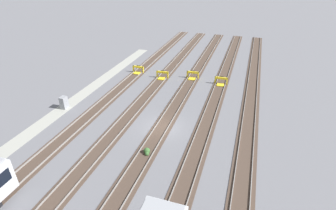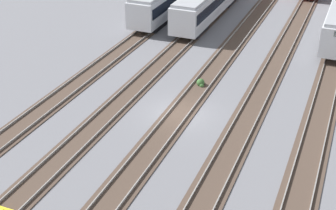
{
  "view_description": "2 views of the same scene",
  "coord_description": "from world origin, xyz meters",
  "px_view_note": "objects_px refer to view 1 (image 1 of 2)",
  "views": [
    {
      "loc": [
        23.7,
        8.41,
        16.83
      ],
      "look_at": [
        -2.16,
        0.0,
        1.8
      ],
      "focal_mm": 28.0,
      "sensor_mm": 36.0,
      "label": 1
    },
    {
      "loc": [
        -27.33,
        -10.45,
        16.91
      ],
      "look_at": [
        -2.16,
        0.0,
        1.8
      ],
      "focal_mm": 50.0,
      "sensor_mm": 36.0,
      "label": 2
    }
  ],
  "objects_px": {
    "bumper_stop_middle_track": "(192,76)",
    "weed_clump": "(147,151)",
    "bumper_stop_near_inner_track": "(162,76)",
    "bumper_stop_far_inner_track": "(221,82)",
    "bumper_stop_nearest_track": "(138,70)",
    "electrical_cabinet": "(64,103)"
  },
  "relations": [
    {
      "from": "electrical_cabinet",
      "to": "weed_clump",
      "type": "distance_m",
      "value": 14.58
    },
    {
      "from": "electrical_cabinet",
      "to": "weed_clump",
      "type": "xyz_separation_m",
      "value": [
        5.22,
        13.61,
        -0.56
      ]
    },
    {
      "from": "electrical_cabinet",
      "to": "bumper_stop_nearest_track",
      "type": "bearing_deg",
      "value": 163.74
    },
    {
      "from": "bumper_stop_nearest_track",
      "to": "bumper_stop_near_inner_track",
      "type": "relative_size",
      "value": 1.0
    },
    {
      "from": "bumper_stop_middle_track",
      "to": "electrical_cabinet",
      "type": "relative_size",
      "value": 1.25
    },
    {
      "from": "bumper_stop_near_inner_track",
      "to": "bumper_stop_middle_track",
      "type": "height_order",
      "value": "same"
    },
    {
      "from": "bumper_stop_middle_track",
      "to": "weed_clump",
      "type": "xyz_separation_m",
      "value": [
        19.77,
        0.06,
        -0.27
      ]
    },
    {
      "from": "bumper_stop_nearest_track",
      "to": "bumper_stop_middle_track",
      "type": "xyz_separation_m",
      "value": [
        -0.46,
        9.44,
        0.0
      ]
    },
    {
      "from": "bumper_stop_near_inner_track",
      "to": "bumper_stop_far_inner_track",
      "type": "relative_size",
      "value": 1.0
    },
    {
      "from": "bumper_stop_near_inner_track",
      "to": "bumper_stop_middle_track",
      "type": "distance_m",
      "value": 4.92
    },
    {
      "from": "bumper_stop_middle_track",
      "to": "bumper_stop_far_inner_track",
      "type": "relative_size",
      "value": 1.0
    },
    {
      "from": "bumper_stop_near_inner_track",
      "to": "bumper_stop_far_inner_track",
      "type": "distance_m",
      "value": 9.43
    },
    {
      "from": "bumper_stop_far_inner_track",
      "to": "electrical_cabinet",
      "type": "height_order",
      "value": "electrical_cabinet"
    },
    {
      "from": "bumper_stop_near_inner_track",
      "to": "electrical_cabinet",
      "type": "xyz_separation_m",
      "value": [
        13.1,
        -8.84,
        0.29
      ]
    },
    {
      "from": "bumper_stop_far_inner_track",
      "to": "weed_clump",
      "type": "distance_m",
      "value": 19.39
    },
    {
      "from": "bumper_stop_nearest_track",
      "to": "electrical_cabinet",
      "type": "height_order",
      "value": "electrical_cabinet"
    },
    {
      "from": "bumper_stop_near_inner_track",
      "to": "bumper_stop_far_inner_track",
      "type": "height_order",
      "value": "same"
    },
    {
      "from": "bumper_stop_nearest_track",
      "to": "bumper_stop_middle_track",
      "type": "height_order",
      "value": "same"
    },
    {
      "from": "bumper_stop_near_inner_track",
      "to": "electrical_cabinet",
      "type": "distance_m",
      "value": 15.81
    },
    {
      "from": "bumper_stop_far_inner_track",
      "to": "bumper_stop_near_inner_track",
      "type": "bearing_deg",
      "value": -86.99
    },
    {
      "from": "bumper_stop_near_inner_track",
      "to": "weed_clump",
      "type": "distance_m",
      "value": 18.94
    },
    {
      "from": "bumper_stop_near_inner_track",
      "to": "bumper_stop_far_inner_track",
      "type": "xyz_separation_m",
      "value": [
        -0.49,
        9.42,
        0.0
      ]
    }
  ]
}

